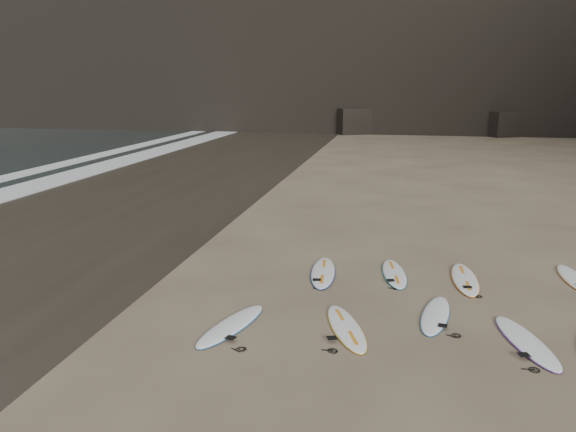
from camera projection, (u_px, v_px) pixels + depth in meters
name	position (u px, v px, depth m)	size (l,w,h in m)	color
ground	(448.00, 326.00, 11.65)	(240.00, 240.00, 0.00)	#897559
wet_sand	(111.00, 202.00, 23.65)	(12.00, 200.00, 0.01)	#383026
surfboard_0	(231.00, 325.00, 11.61)	(0.57, 2.39, 0.09)	white
surfboard_1	(346.00, 327.00, 11.50)	(0.56, 2.35, 0.08)	white
surfboard_2	(435.00, 315.00, 12.13)	(0.54, 2.25, 0.08)	white
surfboard_3	(526.00, 341.00, 10.87)	(0.58, 2.44, 0.09)	white
surfboard_5	(323.00, 272.00, 14.84)	(0.61, 2.55, 0.09)	white
surfboard_6	(394.00, 273.00, 14.75)	(0.56, 2.34, 0.08)	white
surfboard_7	(465.00, 279.00, 14.33)	(0.60, 2.51, 0.09)	white
surfboard_8	(574.00, 278.00, 14.40)	(0.53, 2.20, 0.08)	white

